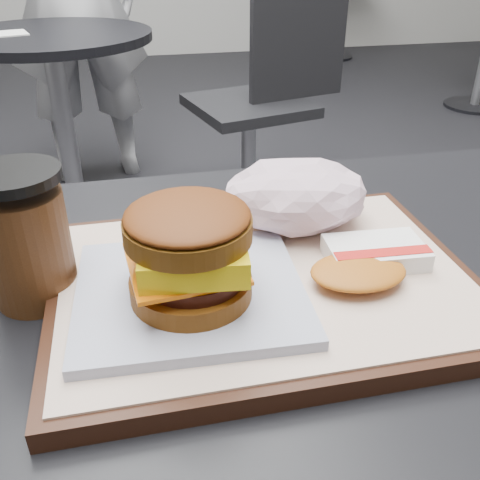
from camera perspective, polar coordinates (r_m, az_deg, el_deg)
name	(u,v)px	position (r m, az deg, el deg)	size (l,w,h in m)	color
customer_table	(273,434)	(0.62, 3.50, -19.98)	(0.80, 0.60, 0.77)	#A5A5AA
serving_tray	(264,283)	(0.49, 2.53, -4.65)	(0.38, 0.28, 0.02)	black
breakfast_sandwich	(190,262)	(0.43, -5.36, -2.40)	(0.20, 0.18, 0.09)	silver
hash_brown	(368,261)	(0.50, 13.47, -2.18)	(0.12, 0.09, 0.02)	white
crumpled_wrapper	(297,195)	(0.56, 6.08, 4.77)	(0.15, 0.12, 0.07)	silver
coffee_cup	(28,241)	(0.50, -21.72, -0.15)	(0.08, 0.08, 0.12)	#40220F
neighbor_table	(59,91)	(2.10, -18.78, 14.86)	(0.70, 0.70, 0.75)	black
napkin	(8,33)	(2.07, -23.53, 19.55)	(0.12, 0.12, 0.00)	white
neighbor_chair	(266,92)	(2.15, 2.80, 15.54)	(0.64, 0.51, 0.88)	#A7A6AB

